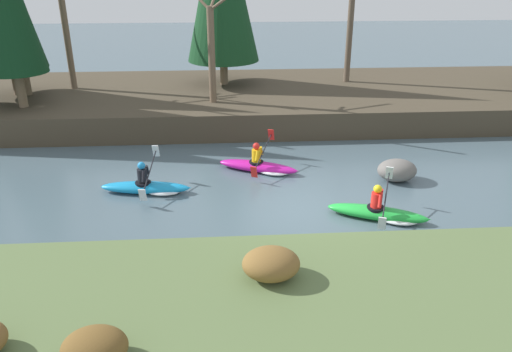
% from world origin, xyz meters
% --- Properties ---
extents(ground_plane, '(90.00, 90.00, 0.00)m').
position_xyz_m(ground_plane, '(0.00, 0.00, 0.00)').
color(ground_plane, '#4C606B').
extents(riverbank_near, '(44.00, 5.88, 0.65)m').
position_xyz_m(riverbank_near, '(0.00, -5.35, 0.33)').
color(riverbank_near, '#5B7042').
rests_on(riverbank_near, ground).
extents(riverbank_far, '(44.00, 8.43, 1.09)m').
position_xyz_m(riverbank_far, '(0.00, 9.94, 0.54)').
color(riverbank_far, '#473D2D').
rests_on(riverbank_far, ground).
extents(bare_tree_upstream, '(3.44, 3.39, 6.22)m').
position_xyz_m(bare_tree_upstream, '(-10.51, 9.56, 4.02)').
color(bare_tree_upstream, '#7A664C').
rests_on(bare_tree_upstream, riverbank_far).
extents(bare_tree_mid_upstream, '(3.48, 3.44, 6.31)m').
position_xyz_m(bare_tree_mid_upstream, '(-8.84, 10.59, 4.06)').
color(bare_tree_mid_upstream, brown).
rests_on(bare_tree_mid_upstream, riverbank_far).
extents(bare_tree_mid_downstream, '(2.80, 2.76, 5.01)m').
position_xyz_m(bare_tree_mid_downstream, '(-2.49, 7.81, 3.45)').
color(bare_tree_mid_downstream, brown).
rests_on(bare_tree_mid_downstream, riverbank_far).
extents(bare_tree_downstream, '(4.29, 4.24, 7.85)m').
position_xyz_m(bare_tree_downstream, '(3.88, 11.14, 4.78)').
color(bare_tree_downstream, brown).
rests_on(bare_tree_downstream, riverbank_far).
extents(shrub_clump_third, '(1.06, 0.88, 0.57)m').
position_xyz_m(shrub_clump_third, '(-4.23, -6.18, 0.94)').
color(shrub_clump_third, brown).
rests_on(shrub_clump_third, riverbank_near).
extents(shrub_clump_far_end, '(1.17, 0.97, 0.63)m').
position_xyz_m(shrub_clump_far_end, '(-1.23, -4.07, 0.97)').
color(shrub_clump_far_end, brown).
rests_on(shrub_clump_far_end, riverbank_near).
extents(kayaker_lead, '(2.74, 1.99, 1.20)m').
position_xyz_m(kayaker_lead, '(2.13, -0.67, 0.20)').
color(kayaker_lead, green).
rests_on(kayaker_lead, ground).
extents(kayaker_middle, '(2.73, 1.99, 1.20)m').
position_xyz_m(kayaker_middle, '(-0.90, 2.85, 0.20)').
color(kayaker_middle, '#C61999').
rests_on(kayaker_middle, ground).
extents(kayaker_trailing, '(2.79, 2.07, 1.20)m').
position_xyz_m(kayaker_trailing, '(-4.42, 1.45, 0.20)').
color(kayaker_trailing, '#1993D6').
rests_on(kayaker_trailing, ground).
extents(boulder_midstream, '(1.25, 0.98, 0.71)m').
position_xyz_m(boulder_midstream, '(3.37, 1.85, 0.35)').
color(boulder_midstream, slate).
rests_on(boulder_midstream, ground).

